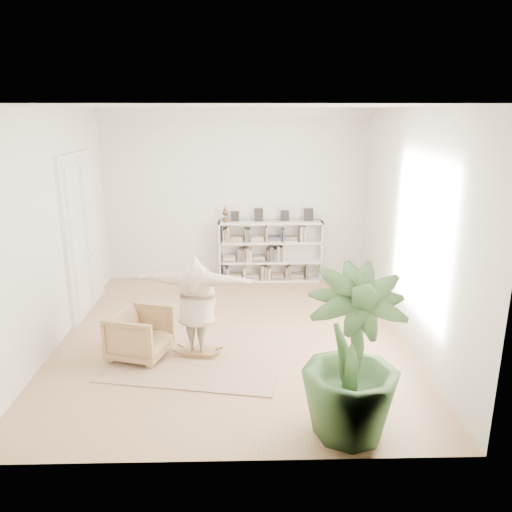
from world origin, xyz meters
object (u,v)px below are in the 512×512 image
Objects in this scene: armchair at (140,334)px; rocker_board at (198,351)px; person at (197,302)px; houseplant at (352,356)px; bookshelf at (270,252)px.

armchair is 1.49× the size of rocker_board.
armchair is 0.45× the size of person.
houseplant is at bearing 144.56° from person.
rocker_board is 0.79m from person.
bookshelf reaches higher than rocker_board.
person is at bearing 0.00° from rocker_board.
rocker_board is 0.28× the size of houseplant.
houseplant is at bearing -109.10° from armchair.
houseplant reaches higher than bookshelf.
bookshelf is at bearing 80.40° from rocker_board.
armchair is 3.37m from houseplant.
bookshelf is at bearing 96.51° from houseplant.
bookshelf is at bearing -99.60° from person.
houseplant is (2.72, -1.91, 0.61)m from armchair.
houseplant is (1.87, -1.92, 0.91)m from rocker_board.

